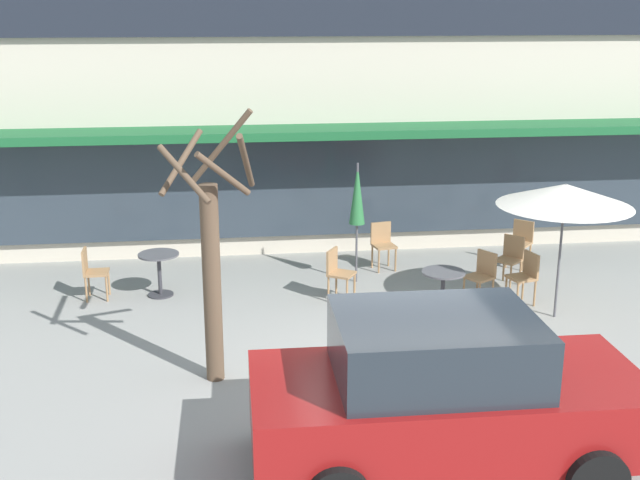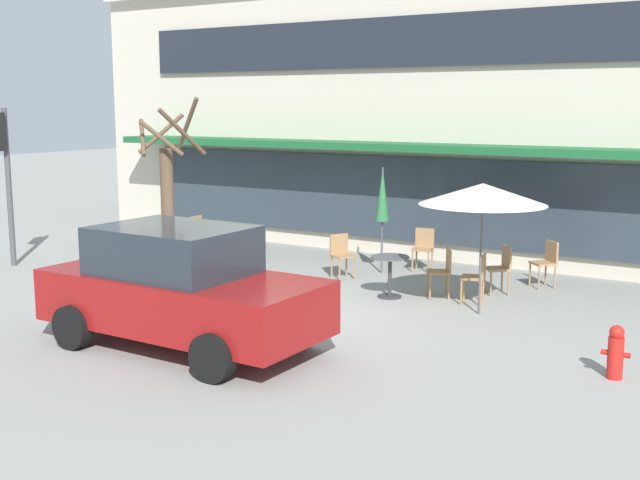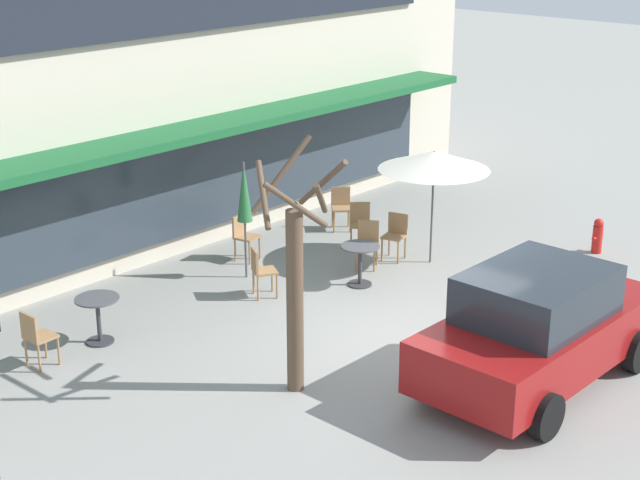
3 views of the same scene
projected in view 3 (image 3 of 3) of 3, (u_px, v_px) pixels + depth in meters
ground_plane at (420, 345)px, 15.42m from camera, size 80.00×80.00×0.00m
building_facade at (43, 62)px, 20.58m from camera, size 18.66×9.10×6.71m
cafe_table_near_wall at (98, 312)px, 15.35m from camera, size 0.70×0.70×0.76m
cafe_table_streetside at (360, 258)px, 17.62m from camera, size 0.70×0.70×0.76m
patio_umbrella_green_folded at (434, 160)px, 18.21m from camera, size 2.10×2.10×2.20m
patio_umbrella_cream_folded at (244, 193)px, 17.61m from camera, size 0.28×0.28×2.20m
cafe_chair_0 at (367, 240)px, 18.50m from camera, size 0.55×0.55×0.89m
cafe_chair_1 at (360, 221)px, 19.59m from camera, size 0.56×0.56×0.89m
cafe_chair_2 at (244, 234)px, 18.86m from camera, size 0.47×0.47×0.89m
cafe_chair_3 at (36, 335)px, 14.54m from camera, size 0.41×0.41×0.89m
cafe_chair_4 at (396, 233)px, 18.91m from camera, size 0.48×0.48×0.89m
cafe_chair_5 at (261, 269)px, 17.11m from camera, size 0.55×0.55×0.89m
cafe_chair_6 at (341, 205)px, 20.60m from camera, size 0.57×0.57×0.89m
parked_sedan at (539, 327)px, 13.96m from camera, size 4.22×2.05×1.76m
street_tree at (295, 282)px, 13.54m from camera, size 1.24×1.24×3.61m
fire_hydrant at (598, 236)px, 19.27m from camera, size 0.36×0.20×0.71m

